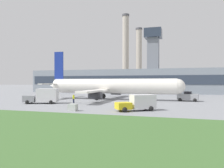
% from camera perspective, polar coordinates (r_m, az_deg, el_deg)
% --- Properties ---
extents(ground_plane, '(400.00, 400.00, 0.00)m').
position_cam_1_polar(ground_plane, '(45.36, -0.77, -4.53)').
color(ground_plane, gray).
extents(terminal_building, '(83.30, 13.96, 23.24)m').
position_cam_1_polar(terminal_building, '(81.79, 7.43, 1.00)').
color(terminal_building, gray).
rests_on(terminal_building, ground_plane).
extents(smokestack_left, '(3.97, 3.97, 41.06)m').
position_cam_1_polar(smokestack_left, '(121.54, 3.58, 8.48)').
color(smokestack_left, '#B2A899').
rests_on(smokestack_left, ground_plane).
extents(smokestack_right, '(3.64, 3.64, 33.52)m').
position_cam_1_polar(smokestack_right, '(121.63, 7.06, 6.67)').
color(smokestack_right, '#B2A899').
rests_on(smokestack_right, ground_plane).
extents(airplane, '(31.96, 26.81, 11.35)m').
position_cam_1_polar(airplane, '(49.54, -0.54, -0.62)').
color(airplane, white).
rests_on(airplane, ground_plane).
extents(pushback_tug, '(4.38, 3.12, 2.01)m').
position_cam_1_polar(pushback_tug, '(48.28, 19.20, -3.15)').
color(pushback_tug, gray).
rests_on(pushback_tug, ground_plane).
extents(baggage_truck, '(6.57, 4.18, 2.76)m').
position_cam_1_polar(baggage_truck, '(42.70, -17.45, -3.06)').
color(baggage_truck, gray).
rests_on(baggage_truck, ground_plane).
extents(fuel_truck, '(5.62, 4.67, 2.24)m').
position_cam_1_polar(fuel_truck, '(30.78, 6.91, -4.92)').
color(fuel_truck, yellow).
rests_on(fuel_truck, ground_plane).
extents(ground_crew_person, '(0.46, 0.46, 1.68)m').
position_cam_1_polar(ground_crew_person, '(42.28, -10.00, -3.75)').
color(ground_crew_person, '#23283D').
rests_on(ground_crew_person, ground_plane).
extents(utility_cabinet, '(1.21, 0.87, 0.96)m').
position_cam_1_polar(utility_cabinet, '(30.97, -10.22, -6.05)').
color(utility_cabinet, '#B2B7B2').
rests_on(utility_cabinet, ground_plane).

